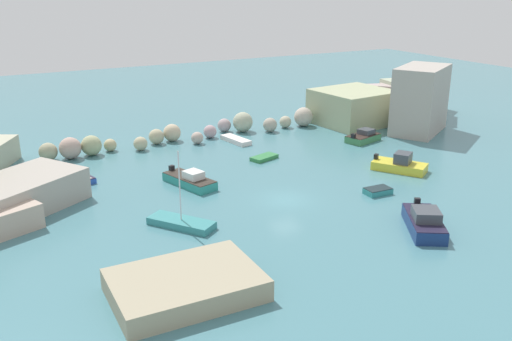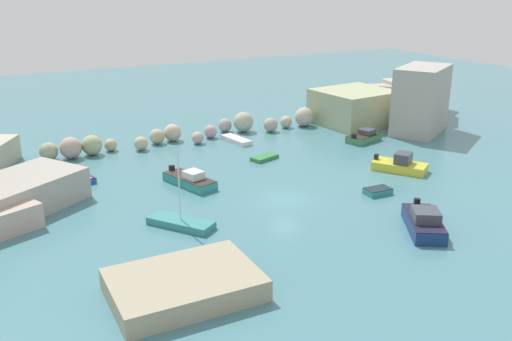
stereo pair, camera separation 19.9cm
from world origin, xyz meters
name	(u,v)px [view 2 (the right image)]	position (x,y,z in m)	size (l,w,h in m)	color
cove_water	(285,200)	(0.00, 0.00, 0.00)	(160.00, 160.00, 0.00)	teal
cliff_headland_right	(395,102)	(26.45, 16.87, 2.49)	(21.70, 16.81, 7.84)	#A9B188
rock_breakwater	(214,129)	(2.73, 20.58, 1.03)	(36.42, 4.80, 2.51)	#ACA885
stone_dock	(184,285)	(-12.75, -9.98, 0.66)	(8.40, 5.90, 1.32)	tan
moored_boat_0	(424,222)	(5.78, -9.89, 0.68)	(4.76, 5.79, 1.78)	navy
moored_boat_1	(236,140)	(4.06, 17.57, 0.26)	(2.05, 4.40, 0.51)	white
moored_boat_2	(264,158)	(3.78, 10.49, 0.19)	(3.16, 2.22, 0.38)	#307F43
moored_boat_3	(400,165)	(13.50, 1.25, 0.59)	(4.61, 5.41, 1.81)	yellow
moored_boat_4	(181,222)	(-9.55, -0.91, 0.31)	(4.37, 5.15, 5.83)	teal
moored_boat_5	(70,184)	(-15.23, 11.42, 0.29)	(4.62, 2.31, 0.56)	blue
moored_boat_6	(378,191)	(7.63, -2.59, 0.27)	(2.28, 1.44, 0.54)	teal
moored_boat_7	(190,180)	(-5.73, 6.91, 0.52)	(3.43, 5.81, 1.47)	teal
moored_boat_8	(364,137)	(16.96, 11.06, 0.51)	(4.46, 3.17, 1.35)	#3E7E4C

